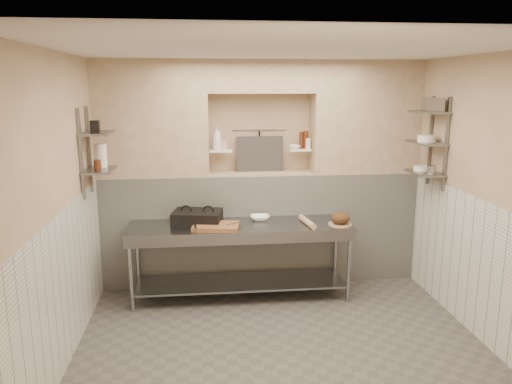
{
  "coord_description": "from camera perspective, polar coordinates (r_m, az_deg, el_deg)",
  "views": [
    {
      "loc": [
        -0.74,
        -4.42,
        2.5
      ],
      "look_at": [
        -0.15,
        0.9,
        1.35
      ],
      "focal_mm": 35.0,
      "sensor_mm": 36.0,
      "label": 1
    }
  ],
  "objects": [
    {
      "name": "wainscot_left",
      "position": [
        4.93,
        -20.84,
        -10.11
      ],
      "size": [
        0.02,
        3.9,
        1.4
      ],
      "primitive_type": "cube",
      "color": "silver",
      "rests_on": "floor"
    },
    {
      "name": "knife_blade",
      "position": [
        5.73,
        -2.49,
        -3.6
      ],
      "size": [
        0.2,
        0.16,
        0.01
      ],
      "primitive_type": "cube",
      "rotation": [
        0.0,
        0.0,
        0.64
      ],
      "color": "gray",
      "rests_on": "cutting_board"
    },
    {
      "name": "wall_right",
      "position": [
        5.34,
        25.38,
        -0.95
      ],
      "size": [
        0.1,
        3.9,
        2.8
      ],
      "primitive_type": "cube",
      "color": "tan",
      "rests_on": "ground"
    },
    {
      "name": "wall_shelf_left_lower",
      "position": [
        5.65,
        -17.45,
        2.4
      ],
      "size": [
        0.3,
        0.5,
        0.02
      ],
      "primitive_type": "cube",
      "color": "slate",
      "rests_on": "wall_left"
    },
    {
      "name": "canister_right",
      "position": [
        5.97,
        19.4,
        2.39
      ],
      "size": [
        0.1,
        0.1,
        0.1
      ],
      "primitive_type": "cylinder",
      "color": "gray",
      "rests_on": "wall_shelf_right_lower"
    },
    {
      "name": "hanging_steel",
      "position": [
        6.4,
        0.39,
        5.67
      ],
      "size": [
        0.02,
        0.02,
        0.3
      ],
      "primitive_type": "cylinder",
      "color": "black",
      "rests_on": "utensil_rail"
    },
    {
      "name": "backwall_pillar_left",
      "position": [
        6.21,
        -11.81,
        8.19
      ],
      "size": [
        1.35,
        0.4,
        1.4
      ],
      "primitive_type": "cube",
      "color": "tan",
      "rests_on": "backwall_lower"
    },
    {
      "name": "condiment_a",
      "position": [
        6.33,
        5.72,
        5.96
      ],
      "size": [
        0.06,
        0.06,
        0.23
      ],
      "primitive_type": "cylinder",
      "color": "#4A1F0E",
      "rests_on": "alcove_shelf_right"
    },
    {
      "name": "cutting_board",
      "position": [
        5.72,
        -4.58,
        -3.92
      ],
      "size": [
        0.57,
        0.44,
        0.05
      ],
      "primitive_type": "cube",
      "rotation": [
        0.0,
        0.0,
        -0.17
      ],
      "color": "brown",
      "rests_on": "prep_table"
    },
    {
      "name": "condiment_c",
      "position": [
        6.33,
        5.96,
        5.53
      ],
      "size": [
        0.08,
        0.08,
        0.13
      ],
      "primitive_type": "cylinder",
      "color": "white",
      "rests_on": "alcove_shelf_right"
    },
    {
      "name": "bottle_soap",
      "position": [
        6.2,
        -4.47,
        6.18
      ],
      "size": [
        0.13,
        0.13,
        0.3
      ],
      "primitive_type": "imported",
      "rotation": [
        0.0,
        0.0,
        -0.1
      ],
      "color": "white",
      "rests_on": "alcove_shelf_left"
    },
    {
      "name": "wall_shelf_left_upper",
      "position": [
        5.6,
        -17.71,
        6.44
      ],
      "size": [
        0.3,
        0.5,
        0.03
      ],
      "primitive_type": "cube",
      "color": "slate",
      "rests_on": "wall_left"
    },
    {
      "name": "wall_shelf_right_mid",
      "position": [
        6.08,
        18.94,
        5.34
      ],
      "size": [
        0.3,
        0.5,
        0.02
      ],
      "primitive_type": "cube",
      "color": "slate",
      "rests_on": "wall_right"
    },
    {
      "name": "jar_alcove",
      "position": [
        6.26,
        -3.71,
        5.39
      ],
      "size": [
        0.07,
        0.07,
        0.11
      ],
      "primitive_type": "cube",
      "color": "tan",
      "rests_on": "alcove_shelf_left"
    },
    {
      "name": "shelf_rail_left_b",
      "position": [
        5.46,
        -19.37,
        4.07
      ],
      "size": [
        0.03,
        0.03,
        0.95
      ],
      "primitive_type": "cube",
      "color": "slate",
      "rests_on": "wall_left"
    },
    {
      "name": "rolling_pin",
      "position": [
        5.87,
        5.87,
        -3.42
      ],
      "size": [
        0.13,
        0.45,
        0.07
      ],
      "primitive_type": "cylinder",
      "rotation": [
        1.57,
        0.0,
        0.13
      ],
      "color": "tan",
      "rests_on": "prep_table"
    },
    {
      "name": "ceiling",
      "position": [
        4.49,
        3.33,
        16.58
      ],
      "size": [
        4.0,
        3.9,
        0.1
      ],
      "primitive_type": "cube",
      "color": "silver",
      "rests_on": "ground"
    },
    {
      "name": "bread_loaf",
      "position": [
        5.9,
        9.6,
        -2.96
      ],
      "size": [
        0.22,
        0.22,
        0.13
      ],
      "primitive_type": "ellipsoid",
      "color": "#4C2D19",
      "rests_on": "bread_board"
    },
    {
      "name": "wall_front",
      "position": [
        2.76,
        9.98,
        -11.59
      ],
      "size": [
        4.0,
        0.1,
        2.8
      ],
      "primitive_type": "cube",
      "color": "tan",
      "rests_on": "ground"
    },
    {
      "name": "prep_table",
      "position": [
        5.92,
        -1.78,
        -6.17
      ],
      "size": [
        2.6,
        0.7,
        0.9
      ],
      "color": "gray",
      "rests_on": "floor"
    },
    {
      "name": "tongs",
      "position": [
        5.61,
        -6.92,
        -3.94
      ],
      "size": [
        0.04,
        0.26,
        0.02
      ],
      "primitive_type": "cylinder",
      "rotation": [
        1.57,
        0.0,
        0.06
      ],
      "color": "gray",
      "rests_on": "cutting_board"
    },
    {
      "name": "basket_right",
      "position": [
        5.98,
        19.54,
        9.4
      ],
      "size": [
        0.22,
        0.25,
        0.15
      ],
      "primitive_type": "cube",
      "rotation": [
        0.0,
        0.0,
        -0.11
      ],
      "color": "gray",
      "rests_on": "wall_shelf_right_upper"
    },
    {
      "name": "shelf_rail_right_a",
      "position": [
        6.32,
        19.29,
        5.55
      ],
      "size": [
        0.03,
        0.03,
        1.05
      ],
      "primitive_type": "cube",
      "color": "slate",
      "rests_on": "wall_right"
    },
    {
      "name": "wall_left",
      "position": [
        4.74,
        -22.18,
        -2.21
      ],
      "size": [
        0.1,
        3.9,
        2.8
      ],
      "primitive_type": "cube",
      "color": "tan",
      "rests_on": "ground"
    },
    {
      "name": "bread_board",
      "position": [
        5.92,
        9.58,
        -3.65
      ],
      "size": [
        0.27,
        0.27,
        0.02
      ],
      "primitive_type": "cylinder",
      "color": "tan",
      "rests_on": "prep_table"
    },
    {
      "name": "condiment_b",
      "position": [
        6.34,
        5.2,
        5.92
      ],
      "size": [
        0.05,
        0.05,
        0.21
      ],
      "primitive_type": "cylinder",
      "color": "#4A1F0E",
      "rests_on": "alcove_shelf_right"
    },
    {
      "name": "alcove_shelf_left",
      "position": [
        6.22,
        -4.05,
        4.72
      ],
      "size": [
        0.28,
        0.16,
        0.02
      ],
      "primitive_type": "cube",
      "color": "white",
      "rests_on": "backwall_lower"
    },
    {
      "name": "shelf_rail_right_b",
      "position": [
        5.96,
        20.93,
        5.07
      ],
      "size": [
        0.03,
        0.03,
        1.05
      ],
      "primitive_type": "cube",
      "color": "slate",
      "rests_on": "wall_right"
    },
    {
      "name": "bowl_right_mid",
      "position": [
        6.09,
        18.9,
        5.83
      ],
      "size": [
        0.2,
        0.2,
        0.08
      ],
      "primitive_type": "cylinder",
      "color": "white",
      "rests_on": "wall_shelf_right_mid"
    },
    {
      "name": "wainscot_right",
      "position": [
        5.5,
        24.18,
        -8.1
      ],
      "size": [
        0.02,
        3.9,
        1.4
      ],
      "primitive_type": "cube",
      "color": "silver",
      "rests_on": "floor"
    },
    {
      "name": "wall_shelf_right_upper",
      "position": [
        6.05,
        19.17,
        8.63
      ],
      "size": [
        0.3,
        0.5,
        0.03
      ],
      "primitive_type": "cube",
      "color": "slate",
      "rests_on": "wall_right"
    },
    {
      "name": "backwall_lower",
      "position": [
        6.47,
        0.53,
        -4.03
      ],
      "size": [
        4.0,
        0.4,
        1.4
      ],
      "primitive_type": "cube",
      "color": "silver",
      "rests_on": "floor"
    },
    {
      "name": "bowl_right",
      "position": [
        6.2,
        18.39,
        2.61
      ],
      "size": [
        0.18,
        0.18,
        0.06
      ],
      "primitive_type": "cylinder",
      "color": "white",
      "rests_on": "wall_shelf_right_lower"
    },
    {
      "name": "floor",
      "position": [
        5.15,
        2.92,
        -17.54
      ],
      "size": [
        4.0,
        3.9,
        0.1
      ],
      "primitive_type": "cube",
      "color": "#554F4B",
      "rests_on": "ground"
    },
    {
      "name": "alcove_sill",
      "position": [
        6.31,
        0.54,
        2.18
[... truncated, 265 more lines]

